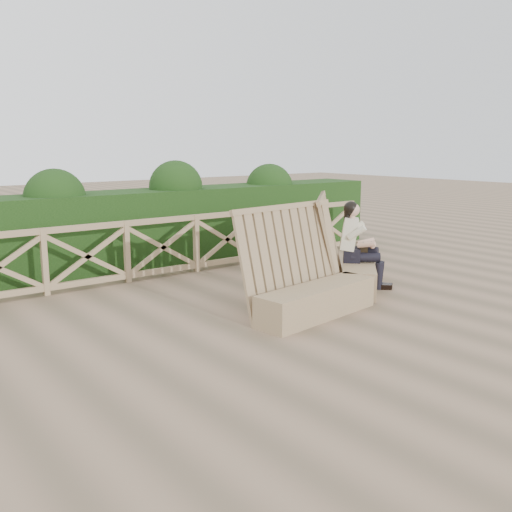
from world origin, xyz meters
TOP-DOWN VIEW (x-y plane):
  - ground at (0.00, 0.00)m, footprint 60.00×60.00m
  - bench at (1.37, 0.47)m, footprint 3.81×2.30m
  - woman at (2.21, 0.79)m, footprint 0.82×0.89m
  - guardrail at (0.00, 3.50)m, footprint 10.10×0.09m
  - hedge at (0.00, 4.70)m, footprint 12.00×1.20m

SIDE VIEW (x-z plane):
  - ground at x=0.00m, z-range 0.00..0.00m
  - bench at x=1.37m, z-range -0.39..1.19m
  - guardrail at x=0.00m, z-range 0.00..1.10m
  - hedge at x=0.00m, z-range 0.00..1.50m
  - woman at x=2.21m, z-range 0.04..1.52m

